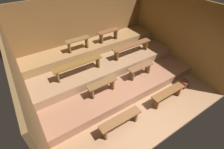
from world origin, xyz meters
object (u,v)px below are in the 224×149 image
at_px(bench_floor_left, 120,121).
at_px(bench_upper_right, 108,33).
at_px(bench_floor_right, 168,93).
at_px(bench_upper_left, 78,42).
at_px(bench_lower_right, 140,69).
at_px(wooden_crate_floor, 184,84).
at_px(bench_middle_left, 78,65).
at_px(bench_middle_right, 132,46).
at_px(bench_lower_left, 102,85).

bearing_deg(bench_floor_left, bench_upper_right, 62.82).
bearing_deg(bench_floor_right, bench_upper_right, 94.88).
relative_size(bench_floor_left, bench_upper_left, 1.38).
xyz_separation_m(bench_upper_left, bench_upper_right, (1.35, 0.00, 0.00)).
distance_m(bench_floor_left, bench_lower_right, 2.14).
distance_m(bench_lower_right, wooden_crate_floor, 1.71).
bearing_deg(bench_upper_left, bench_middle_left, -115.11).
bearing_deg(bench_middle_right, bench_floor_left, -133.66).
bearing_deg(bench_middle_left, bench_upper_left, 64.89).
xyz_separation_m(bench_floor_left, bench_upper_right, (1.62, 3.15, 0.92)).
distance_m(bench_lower_right, bench_upper_right, 2.03).
distance_m(bench_upper_right, wooden_crate_floor, 3.49).
distance_m(bench_middle_right, bench_upper_right, 1.11).
relative_size(bench_lower_left, bench_upper_right, 1.08).
bearing_deg(bench_lower_left, bench_lower_right, 0.00).
height_order(bench_middle_left, bench_upper_left, bench_upper_left).
xyz_separation_m(bench_floor_left, wooden_crate_floor, (2.95, 0.13, -0.20)).
bearing_deg(wooden_crate_floor, bench_floor_right, -173.05).
bearing_deg(bench_lower_left, bench_middle_right, 26.37).
relative_size(bench_floor_right, bench_middle_right, 0.75).
distance_m(bench_floor_left, bench_middle_right, 3.07).
distance_m(bench_lower_right, bench_middle_right, 1.07).
distance_m(bench_floor_right, bench_upper_right, 3.29).
distance_m(bench_floor_right, bench_lower_left, 2.14).
bearing_deg(bench_upper_right, bench_floor_left, -117.18).
height_order(bench_upper_left, bench_upper_right, same).
xyz_separation_m(bench_middle_right, bench_upper_right, (-0.46, 0.98, 0.28)).
height_order(bench_floor_left, bench_upper_right, bench_upper_right).
height_order(bench_floor_left, bench_lower_left, bench_lower_left).
bearing_deg(bench_middle_right, bench_upper_left, 151.61).
xyz_separation_m(bench_middle_left, bench_upper_right, (1.81, 0.98, 0.28)).
distance_m(bench_floor_right, wooden_crate_floor, 1.09).
xyz_separation_m(bench_floor_left, bench_lower_right, (1.73, 1.22, 0.30)).
bearing_deg(bench_lower_left, bench_upper_left, 86.60).
height_order(bench_lower_right, bench_upper_left, bench_upper_left).
distance_m(bench_middle_left, bench_upper_right, 2.07).
xyz_separation_m(bench_floor_right, bench_middle_left, (-2.08, 2.17, 0.64)).
xyz_separation_m(bench_middle_left, bench_middle_right, (2.26, 0.00, 0.00)).
distance_m(bench_middle_right, wooden_crate_floor, 2.38).
distance_m(bench_floor_left, wooden_crate_floor, 2.96).
xyz_separation_m(bench_lower_right, bench_upper_right, (-0.11, 1.93, 0.62)).
height_order(bench_middle_right, bench_upper_left, bench_upper_left).
height_order(bench_lower_left, bench_upper_right, bench_upper_right).
height_order(bench_floor_right, bench_lower_right, bench_lower_right).
bearing_deg(bench_middle_left, bench_upper_right, 28.39).
xyz_separation_m(bench_upper_right, wooden_crate_floor, (1.33, -3.02, -1.13)).
xyz_separation_m(bench_floor_right, bench_upper_left, (-1.62, 3.15, 0.92)).
bearing_deg(bench_floor_right, bench_upper_left, 117.18).
distance_m(bench_lower_left, bench_lower_right, 1.58).
relative_size(bench_lower_right, bench_middle_right, 0.58).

